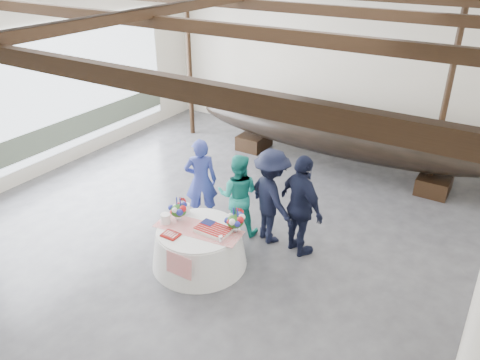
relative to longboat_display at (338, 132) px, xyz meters
The scene contains 12 objects.
floor 4.55m from the longboat_display, 105.14° to the right, with size 10.00×12.00×0.01m, color #3D3D42.
wall_back 2.43m from the longboat_display, 124.06° to the left, with size 10.00×0.02×4.50m, color silver.
wall_left 7.61m from the longboat_display, 145.17° to the right, with size 0.02×12.00×4.50m, color silver.
pavilion_structure 4.79m from the longboat_display, 108.16° to the right, with size 9.80×11.76×4.50m.
open_bay 6.99m from the longboat_display, 151.73° to the right, with size 0.03×7.00×3.20m.
longboat_display is the anchor object (origin of this frame).
banquet_table 5.24m from the longboat_display, 96.43° to the right, with size 1.73×1.73×0.74m.
tabletop_items 5.07m from the longboat_display, 96.44° to the right, with size 1.66×0.98×0.40m.
guest_woman_blue 4.16m from the longboat_display, 110.33° to the right, with size 0.67×0.44×1.84m, color navy.
guest_woman_teal 3.93m from the longboat_display, 98.02° to the right, with size 0.83×0.65×1.71m, color teal.
guest_man_left 3.78m from the longboat_display, 88.00° to the right, with size 1.24×0.71×1.92m, color black.
guest_man_right 3.95m from the longboat_display, 78.33° to the right, with size 1.17×0.49×2.00m, color black.
Camera 1 is at (4.90, -6.40, 5.33)m, focal length 35.00 mm.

